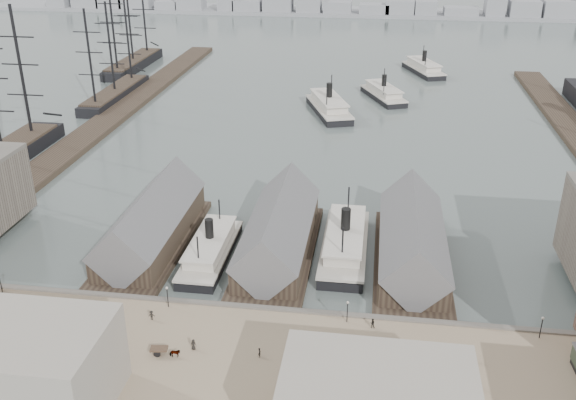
# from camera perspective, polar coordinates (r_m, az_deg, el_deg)

# --- Properties ---
(ground) EXTENTS (900.00, 900.00, 0.00)m
(ground) POSITION_cam_1_polar(r_m,az_deg,el_deg) (114.49, -2.17, -8.95)
(ground) COLOR #4C5856
(ground) RESTS_ON ground
(quay) EXTENTS (180.00, 30.00, 2.00)m
(quay) POSITION_cam_1_polar(r_m,az_deg,el_deg) (98.14, -4.32, -14.83)
(quay) COLOR #89765C
(quay) RESTS_ON ground
(seawall) EXTENTS (180.00, 1.20, 2.30)m
(seawall) POSITION_cam_1_polar(r_m,az_deg,el_deg) (109.61, -2.67, -9.93)
(seawall) COLOR #59544C
(seawall) RESTS_ON ground
(west_wharf) EXTENTS (10.00, 220.00, 1.60)m
(west_wharf) POSITION_cam_1_polar(r_m,az_deg,el_deg) (220.96, -15.15, 7.31)
(west_wharf) COLOR #2D231C
(west_wharf) RESTS_ON ground
(ferry_shed_west) EXTENTS (14.00, 42.00, 12.60)m
(ferry_shed_west) POSITION_cam_1_polar(r_m,az_deg,el_deg) (132.67, -12.02, -2.20)
(ferry_shed_west) COLOR #2D231C
(ferry_shed_west) RESTS_ON ground
(ferry_shed_center) EXTENTS (14.00, 42.00, 12.60)m
(ferry_shed_center) POSITION_cam_1_polar(r_m,az_deg,el_deg) (126.47, -0.85, -3.01)
(ferry_shed_center) COLOR #2D231C
(ferry_shed_center) RESTS_ON ground
(ferry_shed_east) EXTENTS (14.00, 42.00, 12.60)m
(ferry_shed_east) POSITION_cam_1_polar(r_m,az_deg,el_deg) (125.46, 10.99, -3.74)
(ferry_shed_east) COLOR #2D231C
(ferry_shed_east) RESTS_ON ground
(lamp_post_far_w) EXTENTS (0.44, 0.44, 3.92)m
(lamp_post_far_w) POSITION_cam_1_polar(r_m,az_deg,el_deg) (122.09, -24.25, -6.45)
(lamp_post_far_w) COLOR black
(lamp_post_far_w) RESTS_ON quay
(lamp_post_near_w) EXTENTS (0.44, 0.44, 3.92)m
(lamp_post_near_w) POSITION_cam_1_polar(r_m,az_deg,el_deg) (109.69, -10.69, -8.13)
(lamp_post_near_w) COLOR black
(lamp_post_near_w) RESTS_ON quay
(lamp_post_near_e) EXTENTS (0.44, 0.44, 3.92)m
(lamp_post_near_e) POSITION_cam_1_polar(r_m,az_deg,el_deg) (104.68, 5.31, -9.51)
(lamp_post_near_e) COLOR black
(lamp_post_near_e) RESTS_ON quay
(lamp_post_far_e) EXTENTS (0.44, 0.44, 3.92)m
(lamp_post_far_e) POSITION_cam_1_polar(r_m,az_deg,el_deg) (108.10, 21.64, -10.16)
(lamp_post_far_e) COLOR black
(lamp_post_far_e) RESTS_ON quay
(far_shore) EXTENTS (500.00, 40.00, 15.72)m
(far_shore) POSITION_cam_1_polar(r_m,az_deg,el_deg) (432.47, 5.74, 16.57)
(far_shore) COLOR gray
(far_shore) RESTS_ON ground
(ferry_docked_west) EXTENTS (7.64, 25.46, 9.09)m
(ferry_docked_west) POSITION_cam_1_polar(r_m,az_deg,el_deg) (127.10, -6.91, -4.33)
(ferry_docked_west) COLOR black
(ferry_docked_west) RESTS_ON ground
(ferry_docked_east) EXTENTS (8.74, 29.14, 10.41)m
(ferry_docked_east) POSITION_cam_1_polar(r_m,az_deg,el_deg) (128.42, 5.07, -3.76)
(ferry_docked_east) COLOR black
(ferry_docked_east) RESTS_ON ground
(ferry_open_near) EXTENTS (18.81, 31.99, 10.95)m
(ferry_open_near) POSITION_cam_1_polar(r_m,az_deg,el_deg) (217.58, 3.65, 8.34)
(ferry_open_near) COLOR black
(ferry_open_near) RESTS_ON ground
(ferry_open_mid) EXTENTS (17.65, 27.46, 9.45)m
(ferry_open_mid) POSITION_cam_1_polar(r_m,az_deg,el_deg) (236.82, 8.48, 9.38)
(ferry_open_mid) COLOR black
(ferry_open_mid) RESTS_ON ground
(ferry_open_far) EXTENTS (17.67, 28.98, 9.94)m
(ferry_open_far) POSITION_cam_1_polar(r_m,az_deg,el_deg) (278.61, 11.95, 11.43)
(ferry_open_far) COLOR black
(ferry_open_far) RESTS_ON ground
(sailing_ship_mid) EXTENTS (8.31, 48.02, 34.17)m
(sailing_ship_mid) POSITION_cam_1_polar(r_m,az_deg,el_deg) (242.14, -15.11, 9.20)
(sailing_ship_mid) COLOR black
(sailing_ship_mid) RESTS_ON ground
(sailing_ship_far) EXTENTS (9.07, 50.36, 37.27)m
(sailing_ship_far) POSITION_cam_1_polar(r_m,az_deg,el_deg) (289.28, -13.58, 11.83)
(sailing_ship_far) COLOR black
(sailing_ship_far) RESTS_ON ground
(horse_cart_center) EXTENTS (4.86, 1.86, 1.44)m
(horse_cart_center) POSITION_cam_1_polar(r_m,az_deg,el_deg) (99.88, -10.55, -13.15)
(horse_cart_center) COLOR black
(horse_cart_center) RESTS_ON quay
(horse_cart_right) EXTENTS (4.79, 2.18, 1.69)m
(horse_cart_right) POSITION_cam_1_polar(r_m,az_deg,el_deg) (93.28, 11.28, -16.31)
(horse_cart_right) COLOR black
(horse_cart_right) RESTS_ON quay
(pedestrian_1) EXTENTS (0.88, 1.01, 1.76)m
(pedestrian_1) POSITION_cam_1_polar(r_m,az_deg,el_deg) (107.94, -22.19, -11.51)
(pedestrian_1) COLOR black
(pedestrian_1) RESTS_ON quay
(pedestrian_2) EXTENTS (1.15, 0.78, 1.66)m
(pedestrian_2) POSITION_cam_1_polar(r_m,az_deg,el_deg) (108.12, -12.03, -9.99)
(pedestrian_2) COLOR black
(pedestrian_2) RESTS_ON quay
(pedestrian_3) EXTENTS (0.96, 0.95, 1.63)m
(pedestrian_3) POSITION_cam_1_polar(r_m,az_deg,el_deg) (100.22, -17.92, -13.89)
(pedestrian_3) COLOR black
(pedestrian_3) RESTS_ON quay
(pedestrian_4) EXTENTS (0.91, 0.64, 1.76)m
(pedestrian_4) POSITION_cam_1_polar(r_m,az_deg,el_deg) (100.55, -8.40, -12.59)
(pedestrian_4) COLOR black
(pedestrian_4) RESTS_ON quay
(pedestrian_5) EXTENTS (0.57, 0.68, 1.62)m
(pedestrian_5) POSITION_cam_1_polar(r_m,az_deg,el_deg) (98.22, -2.54, -13.39)
(pedestrian_5) COLOR black
(pedestrian_5) RESTS_ON quay
(pedestrian_6) EXTENTS (0.84, 0.67, 1.65)m
(pedestrian_6) POSITION_cam_1_polar(r_m,az_deg,el_deg) (104.90, 7.51, -10.80)
(pedestrian_6) COLOR black
(pedestrian_6) RESTS_ON quay
(pedestrian_7) EXTENTS (1.18, 1.10, 1.60)m
(pedestrian_7) POSITION_cam_1_polar(r_m,az_deg,el_deg) (96.52, 16.17, -15.33)
(pedestrian_7) COLOR black
(pedestrian_7) RESTS_ON quay
(pedestrian_8) EXTENTS (0.84, 1.15, 1.81)m
(pedestrian_8) POSITION_cam_1_polar(r_m,az_deg,el_deg) (100.97, 16.21, -13.24)
(pedestrian_8) COLOR black
(pedestrian_8) RESTS_ON quay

